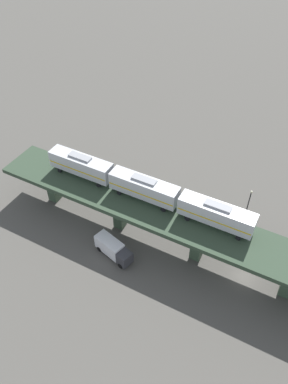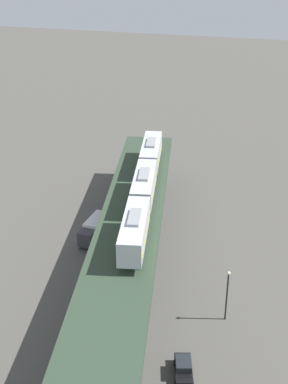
{
  "view_description": "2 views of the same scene",
  "coord_description": "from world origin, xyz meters",
  "px_view_note": "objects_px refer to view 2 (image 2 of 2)",
  "views": [
    {
      "loc": [
        37.38,
        9.39,
        52.09
      ],
      "look_at": [
        2.32,
        -19.18,
        9.24
      ],
      "focal_mm": 35.0,
      "sensor_mm": 36.0,
      "label": 1
    },
    {
      "loc": [
        -16.76,
        46.28,
        42.47
      ],
      "look_at": [
        2.32,
        -19.18,
        9.24
      ],
      "focal_mm": 50.0,
      "sensor_mm": 36.0,
      "label": 2
    }
  ],
  "objects_px": {
    "subway_train": "(144,185)",
    "street_car_black": "(183,368)",
    "street_lamp": "(227,292)",
    "delivery_truck": "(94,229)"
  },
  "relations": [
    {
      "from": "street_car_black",
      "to": "delivery_truck",
      "type": "height_order",
      "value": "delivery_truck"
    },
    {
      "from": "subway_train",
      "to": "delivery_truck",
      "type": "xyz_separation_m",
      "value": [
        7.95,
        -0.24,
        -8.52
      ]
    },
    {
      "from": "street_car_black",
      "to": "street_lamp",
      "type": "xyz_separation_m",
      "value": [
        -2.91,
        -10.38,
        3.17
      ]
    },
    {
      "from": "subway_train",
      "to": "street_car_black",
      "type": "distance_m",
      "value": 27.56
    },
    {
      "from": "street_car_black",
      "to": "delivery_truck",
      "type": "xyz_separation_m",
      "value": [
        19.12,
        -23.65,
        0.82
      ]
    },
    {
      "from": "street_car_black",
      "to": "delivery_truck",
      "type": "relative_size",
      "value": 0.64
    },
    {
      "from": "street_car_black",
      "to": "street_lamp",
      "type": "bearing_deg",
      "value": -105.67
    },
    {
      "from": "subway_train",
      "to": "street_car_black",
      "type": "bearing_deg",
      "value": 115.52
    },
    {
      "from": "street_lamp",
      "to": "subway_train",
      "type": "bearing_deg",
      "value": -42.76
    },
    {
      "from": "subway_train",
      "to": "street_lamp",
      "type": "bearing_deg",
      "value": 137.24
    }
  ]
}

